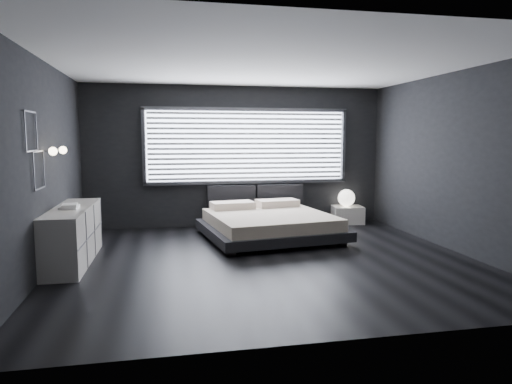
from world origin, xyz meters
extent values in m
plane|color=black|center=(0.00, 0.00, 0.00)|extent=(6.00, 6.00, 0.00)
plane|color=white|center=(0.00, 0.00, 2.80)|extent=(6.00, 6.00, 0.00)
cube|color=black|center=(0.00, 2.75, 1.40)|extent=(6.00, 0.04, 2.80)
cube|color=black|center=(0.00, -2.75, 1.40)|extent=(6.00, 0.04, 2.80)
cube|color=black|center=(-3.00, 0.00, 1.40)|extent=(0.04, 5.50, 2.80)
cube|color=black|center=(3.00, 0.00, 1.40)|extent=(0.04, 5.50, 2.80)
cube|color=white|center=(0.20, 2.73, 1.61)|extent=(4.00, 0.02, 1.38)
cube|color=#47474C|center=(-1.84, 2.70, 1.61)|extent=(0.06, 0.08, 1.48)
cube|color=#47474C|center=(2.24, 2.70, 1.61)|extent=(0.06, 0.08, 1.48)
cube|color=#47474C|center=(0.20, 2.70, 2.34)|extent=(4.14, 0.08, 0.06)
cube|color=#47474C|center=(0.20, 2.70, 0.88)|extent=(4.14, 0.08, 0.06)
cube|color=silver|center=(0.20, 2.67, 1.61)|extent=(3.94, 0.03, 1.32)
cube|color=black|center=(-0.15, 2.64, 0.57)|extent=(0.96, 0.16, 0.52)
cube|color=black|center=(0.85, 2.64, 0.57)|extent=(0.96, 0.16, 0.52)
cylinder|color=silver|center=(-2.95, 0.05, 1.60)|extent=(0.10, 0.02, 0.02)
sphere|color=#FFE5B7|center=(-2.88, 0.05, 1.60)|extent=(0.11, 0.11, 0.11)
cylinder|color=silver|center=(-2.95, 0.65, 1.60)|extent=(0.10, 0.02, 0.02)
sphere|color=#FFE5B7|center=(-2.88, 0.65, 1.60)|extent=(0.11, 0.11, 0.11)
cube|color=#47474C|center=(-2.98, -0.55, 2.08)|extent=(0.01, 0.46, 0.02)
cube|color=#47474C|center=(-2.98, -0.55, 1.62)|extent=(0.01, 0.46, 0.02)
cube|color=#47474C|center=(-2.98, -0.32, 1.85)|extent=(0.01, 0.02, 0.46)
cube|color=#47474C|center=(-2.98, -0.78, 1.85)|extent=(0.01, 0.02, 0.46)
cube|color=#47474C|center=(-2.98, -0.30, 1.61)|extent=(0.01, 0.46, 0.02)
cube|color=#47474C|center=(-2.98, -0.30, 1.15)|extent=(0.01, 0.46, 0.02)
cube|color=#47474C|center=(-2.98, -0.07, 1.38)|extent=(0.01, 0.02, 0.46)
cube|color=#47474C|center=(-2.98, -0.53, 1.38)|extent=(0.01, 0.02, 0.46)
cube|color=black|center=(-0.48, 0.37, 0.04)|extent=(0.14, 0.14, 0.08)
cube|color=black|center=(1.42, 0.64, 0.04)|extent=(0.14, 0.14, 0.08)
cube|color=black|center=(-0.72, 2.08, 0.04)|extent=(0.14, 0.14, 0.08)
cube|color=black|center=(1.18, 2.35, 0.04)|extent=(0.14, 0.14, 0.08)
cube|color=black|center=(0.35, 1.36, 0.16)|extent=(2.50, 2.41, 0.16)
cube|color=#C1AF96|center=(0.35, 1.36, 0.34)|extent=(2.24, 2.24, 0.20)
cube|color=beige|center=(-0.21, 2.08, 0.51)|extent=(0.84, 0.53, 0.13)
cube|color=beige|center=(0.69, 2.20, 0.51)|extent=(0.84, 0.53, 0.13)
cube|color=silver|center=(2.28, 2.49, 0.18)|extent=(0.67, 0.59, 0.36)
sphere|color=white|center=(2.25, 2.50, 0.53)|extent=(0.35, 0.35, 0.35)
cube|color=silver|center=(-2.78, 0.41, 0.40)|extent=(0.58, 2.00, 0.80)
cube|color=#47474C|center=(-2.50, 0.41, 0.40)|extent=(0.03, 1.97, 0.78)
cube|color=white|center=(-2.77, 0.33, 0.81)|extent=(0.24, 0.31, 0.04)
cube|color=white|center=(-2.76, 0.31, 0.85)|extent=(0.23, 0.29, 0.03)
camera|label=1|loc=(-1.44, -6.36, 1.78)|focal=32.00mm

